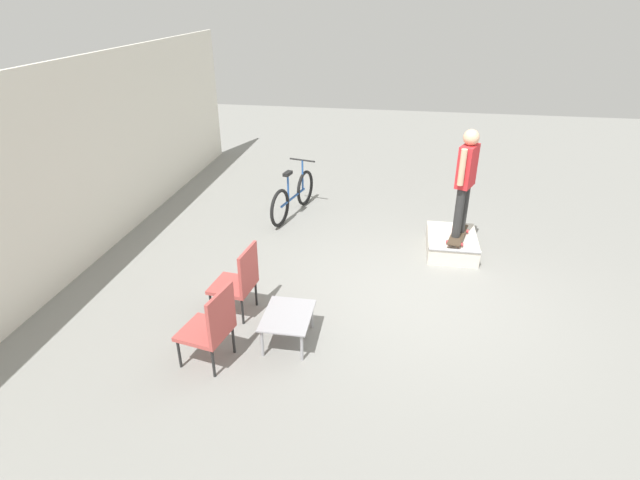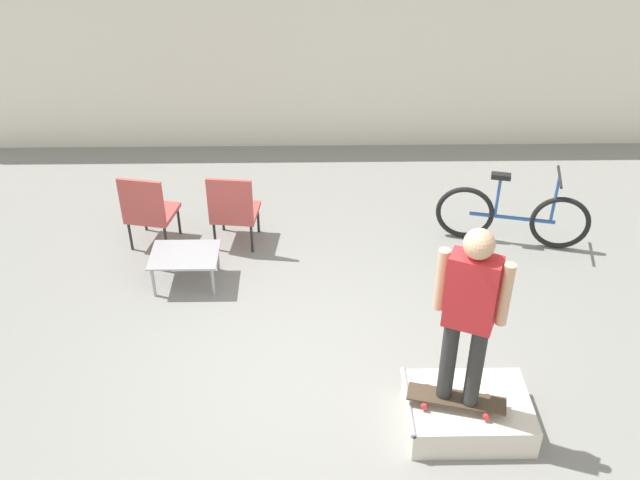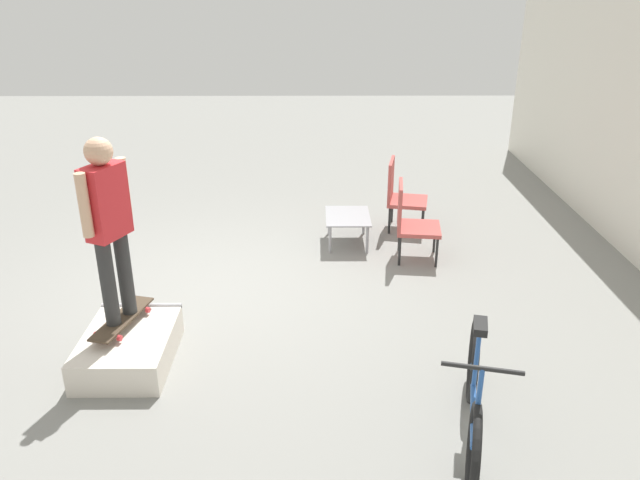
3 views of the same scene
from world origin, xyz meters
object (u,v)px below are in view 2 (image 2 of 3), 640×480
(person_skater, at_px, (470,307))
(skate_ramp_box, at_px, (467,412))
(skateboard_on_ramp, at_px, (456,399))
(coffee_table, at_px, (185,258))
(bicycle, at_px, (512,216))
(patio_chair_left, at_px, (148,209))
(patio_chair_right, at_px, (233,208))

(person_skater, bearing_deg, skate_ramp_box, 50.29)
(person_skater, bearing_deg, skateboard_on_ramp, 5.27)
(skate_ramp_box, xyz_separation_m, coffee_table, (-2.71, 2.11, 0.19))
(skateboard_on_ramp, relative_size, person_skater, 0.51)
(skateboard_on_ramp, relative_size, bicycle, 0.48)
(patio_chair_left, distance_m, bicycle, 4.27)
(skateboard_on_ramp, bearing_deg, bicycle, 82.07)
(coffee_table, distance_m, patio_chair_right, 0.90)
(coffee_table, bearing_deg, person_skater, -40.08)
(coffee_table, height_order, bicycle, bicycle)
(person_skater, relative_size, coffee_table, 2.25)
(person_skater, distance_m, bicycle, 3.30)
(coffee_table, relative_size, patio_chair_left, 0.76)
(skateboard_on_ramp, height_order, patio_chair_right, patio_chair_right)
(person_skater, xyz_separation_m, coffee_table, (-2.58, 2.17, -1.03))
(skateboard_on_ramp, distance_m, patio_chair_left, 4.24)
(skate_ramp_box, height_order, coffee_table, coffee_table)
(skate_ramp_box, distance_m, skateboard_on_ramp, 0.27)
(skate_ramp_box, height_order, patio_chair_left, patio_chair_left)
(coffee_table, bearing_deg, bicycle, 11.26)
(coffee_table, bearing_deg, patio_chair_right, 57.04)
(patio_chair_left, bearing_deg, skate_ramp_box, 149.78)
(patio_chair_left, xyz_separation_m, bicycle, (4.27, 0.01, -0.15))
(patio_chair_left, bearing_deg, skateboard_on_ramp, 148.00)
(patio_chair_left, relative_size, bicycle, 0.55)
(skateboard_on_ramp, height_order, patio_chair_left, patio_chair_left)
(patio_chair_left, height_order, bicycle, patio_chair_left)
(skate_ramp_box, distance_m, patio_chair_left, 4.31)
(skateboard_on_ramp, distance_m, person_skater, 0.99)
(bicycle, bearing_deg, patio_chair_left, -166.70)
(person_skater, distance_m, patio_chair_left, 4.33)
(patio_chair_left, xyz_separation_m, patio_chair_right, (0.99, -0.00, 0.00))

